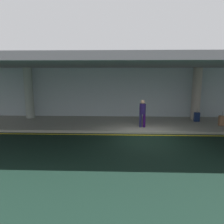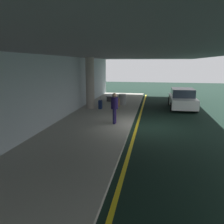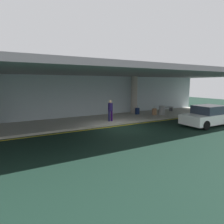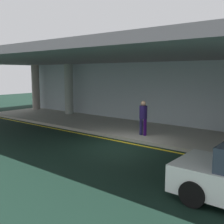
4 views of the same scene
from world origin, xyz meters
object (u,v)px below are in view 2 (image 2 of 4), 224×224
suitcase_upright_primary (118,102)px  car_white (182,99)px  support_column_center (90,83)px  trash_bin_steel (122,99)px  bench_metal (110,96)px  traveler_with_luggage (114,106)px  suitcase_upright_secondary (100,104)px

suitcase_upright_primary → car_white: bearing=-82.0°
support_column_center → suitcase_upright_primary: bearing=-61.8°
support_column_center → car_white: bearing=-73.9°
support_column_center → trash_bin_steel: size_ratio=4.29×
car_white → suitcase_upright_primary: bearing=99.3°
support_column_center → bench_metal: (3.71, -0.78, -1.47)m
car_white → traveler_with_luggage: size_ratio=2.44×
traveler_with_luggage → suitcase_upright_primary: size_ratio=1.87×
bench_metal → trash_bin_steel: size_ratio=1.88×
car_white → suitcase_upright_primary: (-0.92, 4.81, -0.25)m
support_column_center → traveler_with_luggage: support_column_center is taller
bench_metal → car_white: bearing=-106.6°
support_column_center → traveler_with_luggage: 4.81m
trash_bin_steel → car_white: bearing=-87.9°
traveler_with_luggage → suitcase_upright_primary: (5.05, 0.59, -0.65)m
suitcase_upright_primary → suitcase_upright_secondary: (-1.16, 1.12, 0.00)m
traveler_with_luggage → trash_bin_steel: traveler_with_luggage is taller
support_column_center → bench_metal: 4.06m
suitcase_upright_secondary → traveler_with_luggage: bearing=-159.3°
support_column_center → suitcase_upright_primary: size_ratio=4.06×
car_white → traveler_with_luggage: traveler_with_luggage is taller
car_white → trash_bin_steel: (-0.17, 4.59, -0.14)m
bench_metal → trash_bin_steel: 2.35m
suitcase_upright_primary → suitcase_upright_secondary: same height
car_white → traveler_with_luggage: bearing=143.3°
trash_bin_steel → bench_metal: bearing=34.5°
suitcase_upright_primary → bench_metal: 2.91m
bench_metal → suitcase_upright_secondary: bearing=-180.0°
car_white → suitcase_upright_secondary: car_white is taller
suitcase_upright_primary → trash_bin_steel: 0.78m
car_white → trash_bin_steel: size_ratio=4.82×
support_column_center → trash_bin_steel: support_column_center is taller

